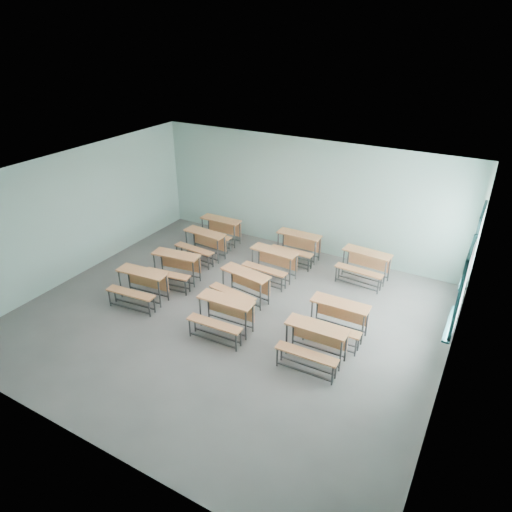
# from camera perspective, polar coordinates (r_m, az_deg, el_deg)

# --- Properties ---
(room) EXTENTS (9.04, 8.04, 3.24)m
(room) POSITION_cam_1_polar(r_m,az_deg,el_deg) (9.53, -3.01, 0.27)
(room) COLOR slate
(room) RESTS_ON ground
(desk_unit_r0c0) EXTENTS (1.28, 0.92, 0.76)m
(desk_unit_r0c0) POSITION_cam_1_polar(r_m,az_deg,el_deg) (10.96, -14.28, -3.23)
(desk_unit_r0c0) COLOR #C97C48
(desk_unit_r0c0) RESTS_ON ground
(desk_unit_r0c1) EXTENTS (1.24, 0.86, 0.76)m
(desk_unit_r0c1) POSITION_cam_1_polar(r_m,az_deg,el_deg) (9.65, -4.08, -6.94)
(desk_unit_r0c1) COLOR #C97C48
(desk_unit_r0c1) RESTS_ON ground
(desk_unit_r0c2) EXTENTS (1.23, 0.84, 0.76)m
(desk_unit_r0c2) POSITION_cam_1_polar(r_m,az_deg,el_deg) (8.93, 7.29, -10.32)
(desk_unit_r0c2) COLOR #C97C48
(desk_unit_r0c2) RESTS_ON ground
(desk_unit_r1c0) EXTENTS (1.31, 0.97, 0.76)m
(desk_unit_r1c0) POSITION_cam_1_polar(r_m,az_deg,el_deg) (11.57, -10.15, -1.05)
(desk_unit_r1c0) COLOR #C97C48
(desk_unit_r1c0) RESTS_ON ground
(desk_unit_r1c1) EXTENTS (1.31, 0.97, 0.76)m
(desk_unit_r1c1) POSITION_cam_1_polar(r_m,az_deg,el_deg) (10.60, -1.68, -3.42)
(desk_unit_r1c1) COLOR #C97C48
(desk_unit_r1c1) RESTS_ON ground
(desk_unit_r1c2) EXTENTS (1.23, 0.84, 0.76)m
(desk_unit_r1c2) POSITION_cam_1_polar(r_m,az_deg,el_deg) (9.66, 10.19, -7.32)
(desk_unit_r1c2) COLOR #C97C48
(desk_unit_r1c2) RESTS_ON ground
(desk_unit_r2c0) EXTENTS (1.26, 0.90, 0.76)m
(desk_unit_r2c0) POSITION_cam_1_polar(r_m,az_deg,el_deg) (12.66, -6.67, 1.81)
(desk_unit_r2c0) COLOR #C97C48
(desk_unit_r2c0) RESTS_ON ground
(desk_unit_r2c1) EXTENTS (1.25, 0.87, 0.76)m
(desk_unit_r2c1) POSITION_cam_1_polar(r_m,az_deg,el_deg) (11.58, 2.00, -0.57)
(desk_unit_r2c1) COLOR #C97C48
(desk_unit_r2c1) RESTS_ON ground
(desk_unit_r3c0) EXTENTS (1.22, 0.82, 0.76)m
(desk_unit_r3c0) POSITION_cam_1_polar(r_m,az_deg,el_deg) (13.46, -4.65, 3.52)
(desk_unit_r3c0) COLOR #C97C48
(desk_unit_r3c0) RESTS_ON ground
(desk_unit_r3c1) EXTENTS (1.21, 0.81, 0.76)m
(desk_unit_r3c1) POSITION_cam_1_polar(r_m,az_deg,el_deg) (12.52, 5.17, 1.58)
(desk_unit_r3c1) COLOR #C97C48
(desk_unit_r3c1) RESTS_ON ground
(desk_unit_r3c2) EXTENTS (1.26, 0.89, 0.76)m
(desk_unit_r3c2) POSITION_cam_1_polar(r_m,az_deg,el_deg) (11.82, 13.45, -0.75)
(desk_unit_r3c2) COLOR #C97C48
(desk_unit_r3c2) RESTS_ON ground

